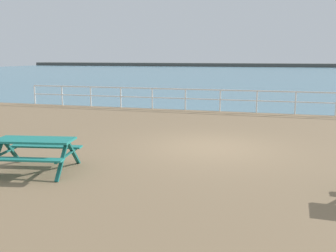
# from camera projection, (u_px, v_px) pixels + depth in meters

# --- Properties ---
(ground_plane) EXTENTS (30.00, 24.00, 0.20)m
(ground_plane) POSITION_uv_depth(u_px,v_px,m) (210.00, 151.00, 11.35)
(ground_plane) COLOR #846B4C
(sea_band) EXTENTS (142.00, 90.00, 0.01)m
(sea_band) POSITION_uv_depth(u_px,v_px,m) (267.00, 74.00, 61.17)
(sea_band) COLOR teal
(sea_band) RESTS_ON ground
(distant_shoreline) EXTENTS (142.00, 6.00, 1.80)m
(distant_shoreline) POSITION_uv_depth(u_px,v_px,m) (272.00, 67.00, 101.79)
(distant_shoreline) COLOR #4C4C47
(distant_shoreline) RESTS_ON ground
(seaward_railing) EXTENTS (23.07, 0.07, 1.08)m
(seaward_railing) POSITION_uv_depth(u_px,v_px,m) (238.00, 97.00, 18.52)
(seaward_railing) COLOR white
(seaward_railing) RESTS_ON ground
(picnic_table_near_right) EXTENTS (2.05, 1.82, 0.80)m
(picnic_table_near_right) POSITION_uv_depth(u_px,v_px,m) (35.00, 147.00, 8.91)
(picnic_table_near_right) COLOR #1E7A70
(picnic_table_near_right) RESTS_ON ground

